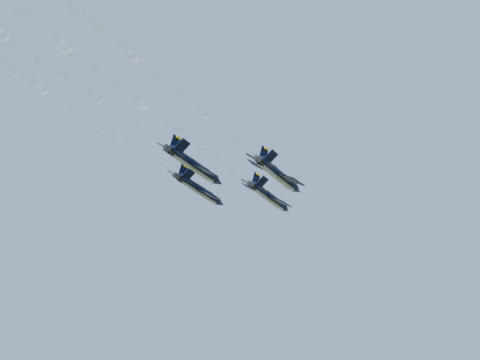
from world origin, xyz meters
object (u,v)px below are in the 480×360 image
(jet_right, at_px, (279,175))
(jet_slot, at_px, (195,166))
(jet_lead, at_px, (270,197))
(jet_left, at_px, (200,190))

(jet_right, height_order, jet_slot, same)
(jet_lead, relative_size, jet_right, 1.00)
(jet_lead, bearing_deg, jet_right, -52.02)
(jet_lead, relative_size, jet_left, 1.00)
(jet_right, bearing_deg, jet_left, -179.44)
(jet_left, xyz_separation_m, jet_slot, (4.24, -13.80, 0.00))
(jet_left, bearing_deg, jet_slot, -55.05)
(jet_lead, height_order, jet_slot, same)
(jet_lead, bearing_deg, jet_left, -124.10)
(jet_lead, height_order, jet_right, same)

